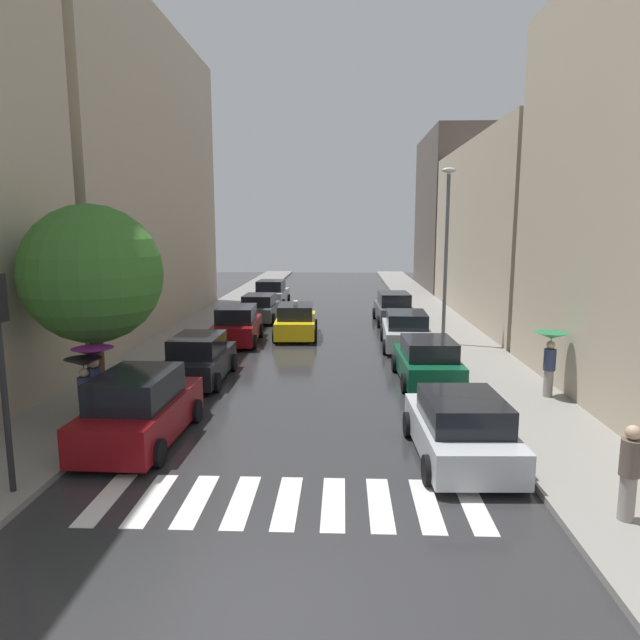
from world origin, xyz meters
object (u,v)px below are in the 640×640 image
parked_car_left_nearest (140,410)px  pedestrian_by_kerb (550,350)px  parked_car_left_fourth (260,308)px  parked_car_left_second (199,359)px  parked_car_right_third (406,331)px  taxi_midroad (296,322)px  parked_car_right_nearest (461,429)px  parked_car_left_third (237,326)px  pedestrian_near_tree (630,471)px  lamp_post_right (446,245)px  pedestrian_far_side (94,368)px  street_tree_left (92,274)px  parked_car_left_fifth (271,294)px  parked_car_right_fourth (393,309)px  parked_car_right_second (427,361)px  pedestrian_foreground (84,378)px

parked_car_left_nearest → pedestrian_by_kerb: 12.01m
parked_car_left_fourth → parked_car_left_second: bearing=-179.9°
parked_car_left_second → parked_car_right_third: parked_car_left_second is taller
parked_car_left_nearest → pedestrian_by_kerb: (11.35, 3.84, 0.78)m
parked_car_left_nearest → taxi_midroad: bearing=-9.4°
parked_car_right_nearest → pedestrian_by_kerb: (3.61, 4.58, 0.89)m
parked_car_left_second → parked_car_left_third: size_ratio=0.95×
pedestrian_near_tree → lamp_post_right: 15.82m
pedestrian_far_side → street_tree_left: 2.74m
parked_car_left_third → pedestrian_by_kerb: 14.08m
parked_car_left_fifth → taxi_midroad: size_ratio=0.95×
pedestrian_by_kerb → parked_car_left_fifth: bearing=62.6°
parked_car_right_third → parked_car_right_fourth: (0.02, 6.53, 0.04)m
parked_car_right_fourth → parked_car_right_nearest: bearing=178.0°
parked_car_right_nearest → parked_car_right_second: (0.21, 6.62, -0.00)m
parked_car_left_third → parked_car_left_fourth: (0.13, 6.24, -0.08)m
taxi_midroad → pedestrian_foreground: pedestrian_foreground is taller
lamp_post_right → pedestrian_by_kerb: bearing=-76.9°
parked_car_right_nearest → parked_car_left_nearest: bearing=82.4°
parked_car_left_third → parked_car_right_nearest: bearing=-152.4°
parked_car_left_third → parked_car_right_fourth: bearing=-55.8°
street_tree_left → parked_car_left_fourth: bearing=82.4°
parked_car_left_fifth → parked_car_left_fourth: bearing=-176.8°
parked_car_left_second → parked_car_left_fifth: (0.09, 19.12, 0.04)m
parked_car_right_second → taxi_midroad: bearing=31.7°
parked_car_left_fifth → pedestrian_near_tree: (9.96, -28.47, 0.26)m
pedestrian_foreground → lamp_post_right: bearing=160.1°
parked_car_left_second → parked_car_right_nearest: parked_car_left_second is taller
parked_car_left_fourth → parked_car_right_fourth: (7.59, -0.45, 0.08)m
parked_car_right_second → pedestrian_near_tree: size_ratio=2.35×
parked_car_left_nearest → taxi_midroad: size_ratio=1.02×
parked_car_right_fourth → pedestrian_near_tree: bearing=-175.8°
parked_car_left_nearest → pedestrian_far_side: size_ratio=2.17×
street_tree_left → lamp_post_right: lamp_post_right is taller
parked_car_left_fifth → pedestrian_near_tree: bearing=-158.6°
parked_car_left_second → taxi_midroad: taxi_midroad is taller
parked_car_right_fourth → lamp_post_right: bearing=-166.8°
parked_car_left_fifth → pedestrian_near_tree: pedestrian_near_tree is taller
parked_car_right_fourth → street_tree_left: (-9.79, -15.95, 3.21)m
parked_car_right_fourth → pedestrian_by_kerb: pedestrian_by_kerb is taller
parked_car_left_second → parked_car_left_fifth: 19.12m
parked_car_right_nearest → pedestrian_far_side: 9.38m
parked_car_left_fifth → taxi_midroad: 11.32m
pedestrian_near_tree → parked_car_left_nearest: bearing=-28.8°
pedestrian_by_kerb → parked_car_left_third: bearing=87.5°
parked_car_left_nearest → parked_car_right_third: size_ratio=0.99×
street_tree_left → lamp_post_right: (11.46, 9.64, 0.52)m
pedestrian_by_kerb → pedestrian_far_side: size_ratio=0.97×
parked_car_left_fourth → street_tree_left: (-2.20, -16.40, 3.29)m
parked_car_left_second → parked_car_left_fourth: parked_car_left_second is taller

